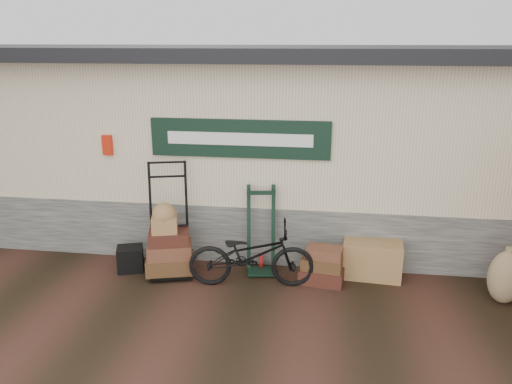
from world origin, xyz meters
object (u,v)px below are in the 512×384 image
green_barrow (261,230)px  wicker_hamper (372,258)px  porter_trolley (169,218)px  bicycle (251,252)px  suitcase_stack (322,265)px  black_trunk (130,259)px

green_barrow → wicker_hamper: bearing=-5.5°
porter_trolley → bicycle: (1.25, -0.29, -0.33)m
green_barrow → bicycle: green_barrow is taller
porter_trolley → suitcase_stack: 2.30m
black_trunk → bicycle: bearing=-6.4°
wicker_hamper → green_barrow: bearing=-177.3°
wicker_hamper → bicycle: bearing=-161.8°
green_barrow → suitcase_stack: (0.90, -0.26, -0.38)m
suitcase_stack → black_trunk: suitcase_stack is taller
porter_trolley → black_trunk: porter_trolley is taller
suitcase_stack → porter_trolley: bearing=178.3°
porter_trolley → wicker_hamper: porter_trolley is taller
bicycle → suitcase_stack: bearing=-83.6°
porter_trolley → suitcase_stack: size_ratio=2.72×
suitcase_stack → wicker_hamper: bearing=24.7°
suitcase_stack → black_trunk: size_ratio=1.66×
wicker_hamper → black_trunk: (-3.55, -0.35, -0.08)m
suitcase_stack → green_barrow: bearing=164.2°
porter_trolley → bicycle: bearing=-28.3°
porter_trolley → green_barrow: bearing=-7.1°
porter_trolley → bicycle: porter_trolley is taller
green_barrow → wicker_hamper: 1.67m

